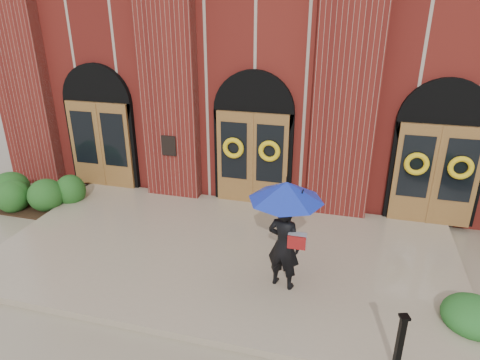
% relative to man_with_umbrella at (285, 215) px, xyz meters
% --- Properties ---
extents(ground, '(90.00, 90.00, 0.00)m').
position_rel_man_with_umbrella_xyz_m(ground, '(-1.45, 0.74, -1.68)').
color(ground, gray).
rests_on(ground, ground).
extents(landing, '(10.00, 5.30, 0.15)m').
position_rel_man_with_umbrella_xyz_m(landing, '(-1.45, 0.89, -1.60)').
color(landing, gray).
rests_on(landing, ground).
extents(church_building, '(16.20, 12.53, 7.00)m').
position_rel_man_with_umbrella_xyz_m(church_building, '(-1.45, 9.52, 1.83)').
color(church_building, '#5F1A14').
rests_on(church_building, ground).
extents(man_with_umbrella, '(1.67, 1.67, 2.18)m').
position_rel_man_with_umbrella_xyz_m(man_with_umbrella, '(0.00, 0.00, 0.00)').
color(man_with_umbrella, black).
rests_on(man_with_umbrella, landing).
extents(metal_post, '(0.17, 0.17, 1.01)m').
position_rel_man_with_umbrella_xyz_m(metal_post, '(1.99, -1.61, -1.00)').
color(metal_post, black).
rests_on(metal_post, landing).
extents(hedge_wall_left, '(3.15, 1.26, 0.81)m').
position_rel_man_with_umbrella_xyz_m(hedge_wall_left, '(-7.13, 1.96, -1.27)').
color(hedge_wall_left, '#1E4D19').
rests_on(hedge_wall_left, ground).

